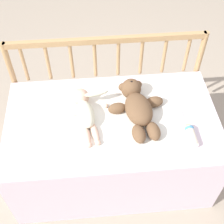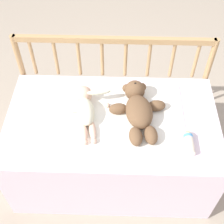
{
  "view_description": "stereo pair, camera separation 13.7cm",
  "coord_description": "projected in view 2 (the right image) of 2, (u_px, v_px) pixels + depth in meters",
  "views": [
    {
      "loc": [
        -0.1,
        -1.13,
        1.96
      ],
      "look_at": [
        0.0,
        0.0,
        0.61
      ],
      "focal_mm": 50.0,
      "sensor_mm": 36.0,
      "label": 1
    },
    {
      "loc": [
        0.04,
        -1.14,
        1.96
      ],
      "look_at": [
        0.0,
        0.0,
        0.61
      ],
      "focal_mm": 50.0,
      "sensor_mm": 36.0,
      "label": 2
    }
  ],
  "objects": [
    {
      "name": "teddy_bear",
      "position": [
        138.0,
        109.0,
        1.79
      ],
      "size": [
        0.34,
        0.45,
        0.12
      ],
      "color": "brown",
      "rests_on": "crib_mattress"
    },
    {
      "name": "crib_mattress",
      "position": [
        112.0,
        146.0,
        2.02
      ],
      "size": [
        1.24,
        0.71,
        0.55
      ],
      "color": "silver",
      "rests_on": "ground_plane"
    },
    {
      "name": "baby_bottle",
      "position": [
        189.0,
        143.0,
        1.68
      ],
      "size": [
        0.05,
        0.15,
        0.05
      ],
      "color": "#F4E5CC",
      "rests_on": "crib_mattress"
    },
    {
      "name": "ground_plane",
      "position": [
        112.0,
        167.0,
        2.23
      ],
      "size": [
        12.0,
        12.0,
        0.0
      ],
      "primitive_type": "plane",
      "color": "tan"
    },
    {
      "name": "crib_rail",
      "position": [
        114.0,
        68.0,
        2.02
      ],
      "size": [
        1.24,
        0.04,
        0.84
      ],
      "color": "tan",
      "rests_on": "ground_plane"
    },
    {
      "name": "baby",
      "position": [
        85.0,
        108.0,
        1.81
      ],
      "size": [
        0.31,
        0.39,
        0.11
      ],
      "color": "#EAEACC",
      "rests_on": "crib_mattress"
    },
    {
      "name": "blanket",
      "position": [
        112.0,
        117.0,
        1.82
      ],
      "size": [
        0.83,
        0.54,
        0.01
      ],
      "color": "white",
      "rests_on": "crib_mattress"
    }
  ]
}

